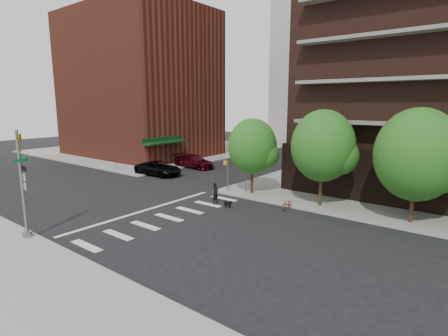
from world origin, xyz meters
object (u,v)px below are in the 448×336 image
(traffic_signal, at_px, (23,193))
(parked_car_silver, at_px, (245,152))
(parked_car_maroon, at_px, (194,161))
(scooter, at_px, (287,204))
(fire_hydrant, at_px, (135,169))
(dog_walker, at_px, (215,194))
(parked_car_black, at_px, (158,168))

(traffic_signal, relative_size, parked_car_silver, 1.27)
(parked_car_maroon, relative_size, scooter, 3.52)
(fire_hydrant, height_order, dog_walker, dog_walker)
(fire_hydrant, bearing_deg, dog_walker, -13.89)
(parked_car_black, distance_m, scooter, 16.77)
(traffic_signal, xyz_separation_m, scooter, (8.85, 13.99, -2.30))
(parked_car_black, distance_m, parked_car_maroon, 5.55)
(traffic_signal, height_order, fire_hydrant, traffic_signal)
(dog_walker, bearing_deg, parked_car_silver, 27.02)
(parked_car_silver, relative_size, scooter, 3.11)
(fire_hydrant, xyz_separation_m, parked_car_black, (2.30, 1.20, 0.19))
(dog_walker, bearing_deg, parked_car_black, 66.15)
(fire_hydrant, bearing_deg, scooter, -3.94)
(parked_car_silver, bearing_deg, parked_car_maroon, -174.09)
(parked_car_maroon, bearing_deg, traffic_signal, -160.03)
(traffic_signal, distance_m, parked_car_maroon, 23.44)
(parked_car_black, xyz_separation_m, scooter, (16.58, -2.50, -0.34))
(parked_car_maroon, distance_m, scooter, 18.43)
(parked_car_black, xyz_separation_m, parked_car_maroon, (0.00, 5.55, 0.04))
(parked_car_silver, height_order, dog_walker, dog_walker)
(parked_car_maroon, bearing_deg, scooter, -115.24)
(fire_hydrant, xyz_separation_m, dog_walker, (13.97, -3.46, 0.28))
(traffic_signal, distance_m, parked_car_silver, 33.74)
(parked_car_maroon, bearing_deg, dog_walker, -130.51)
(fire_hydrant, distance_m, parked_car_silver, 17.65)
(traffic_signal, xyz_separation_m, parked_car_maroon, (-7.73, 22.04, -1.92))
(dog_walker, bearing_deg, parked_car_maroon, 46.74)
(traffic_signal, height_order, parked_car_maroon, traffic_signal)
(parked_car_black, relative_size, dog_walker, 3.20)
(parked_car_silver, bearing_deg, scooter, -132.68)
(parked_car_maroon, xyz_separation_m, dog_walker, (11.67, -10.20, 0.06))
(traffic_signal, bearing_deg, dog_walker, 71.59)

